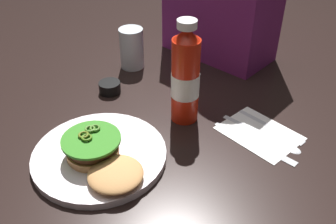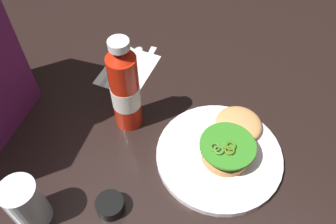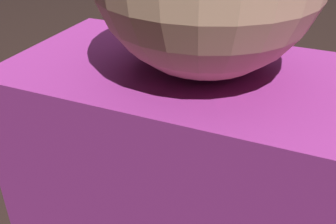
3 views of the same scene
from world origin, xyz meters
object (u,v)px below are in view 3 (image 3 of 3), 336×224
burger_sandwich (219,99)px  water_glass (323,213)px  diner_person (197,200)px  spoon_utensil (80,159)px  ketchup_bottle (180,119)px  condiment_cup (292,173)px  fork_utensil (74,171)px  dinner_plate (227,114)px  butter_knife (93,150)px  napkin (93,164)px

burger_sandwich → water_glass: water_glass is taller
water_glass → diner_person: size_ratio=0.21×
spoon_utensil → ketchup_bottle: bearing=-160.6°
condiment_cup → fork_utensil: (0.42, 0.16, -0.01)m
dinner_plate → water_glass: water_glass is taller
fork_utensil → burger_sandwich: bearing=-119.0°
ketchup_bottle → water_glass: bearing=161.7°
ketchup_bottle → butter_knife: ketchup_bottle is taller
napkin → spoon_utensil: 0.03m
burger_sandwich → spoon_utensil: size_ratio=1.01×
water_glass → fork_utensil: 0.49m
ketchup_bottle → fork_utensil: (0.19, 0.11, -0.11)m
dinner_plate → diner_person: (-0.11, 0.58, 0.24)m
butter_knife → fork_utensil: same height
burger_sandwich → napkin: 0.37m
water_glass → condiment_cup: (0.06, -0.14, -0.05)m
burger_sandwich → fork_utensil: size_ratio=1.15×
butter_knife → diner_person: (-0.35, 0.31, 0.24)m
condiment_cup → butter_knife: size_ratio=0.28×
dinner_plate → butter_knife: dinner_plate is taller
ketchup_bottle → napkin: size_ratio=1.46×
ketchup_bottle → dinner_plate: bearing=-99.3°
water_glass → spoon_utensil: 0.49m
spoon_utensil → fork_utensil: same height
ketchup_bottle → butter_knife: (0.19, 0.03, -0.11)m
dinner_plate → water_glass: bearing=127.0°
fork_utensil → diner_person: 0.48m
spoon_utensil → butter_knife: bearing=-100.8°
water_glass → spoon_utensil: size_ratio=0.59×
ketchup_bottle → fork_utensil: size_ratio=1.42×
dinner_plate → burger_sandwich: 0.05m
napkin → diner_person: diner_person is taller
butter_knife → water_glass: bearing=172.4°
condiment_cup → spoon_utensil: 0.45m
condiment_cup → ketchup_bottle: bearing=11.6°
condiment_cup → fork_utensil: 0.45m
burger_sandwich → butter_knife: burger_sandwich is taller
spoon_utensil → diner_person: diner_person is taller
fork_utensil → ketchup_bottle: bearing=-150.5°
spoon_utensil → burger_sandwich: bearing=-122.8°
condiment_cup → spoon_utensil: bearing=15.4°
fork_utensil → diner_person: bearing=146.0°
diner_person → napkin: bearing=-40.1°
ketchup_bottle → diner_person: (-0.15, 0.34, 0.13)m
dinner_plate → ketchup_bottle: bearing=80.7°
water_glass → butter_knife: 0.49m
condiment_cup → water_glass: bearing=113.2°
napkin → diner_person: bearing=139.9°
burger_sandwich → diner_person: size_ratio=0.36×
water_glass → diner_person: diner_person is taller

